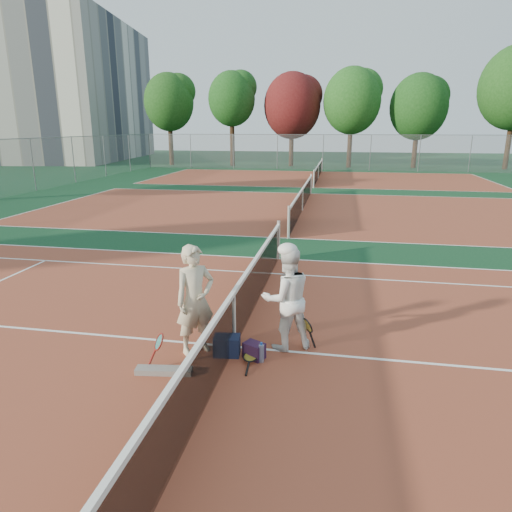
# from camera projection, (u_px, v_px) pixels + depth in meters

# --- Properties ---
(ground) EXTENTS (130.00, 130.00, 0.00)m
(ground) POSITION_uv_depth(u_px,v_px,m) (234.00, 347.00, 7.77)
(ground) COLOR #0E341B
(ground) RESTS_ON ground
(court_main) EXTENTS (23.77, 10.97, 0.01)m
(court_main) POSITION_uv_depth(u_px,v_px,m) (234.00, 347.00, 7.77)
(court_main) COLOR brown
(court_main) RESTS_ON ground
(court_far_a) EXTENTS (23.77, 10.97, 0.01)m
(court_far_a) POSITION_uv_depth(u_px,v_px,m) (302.00, 210.00, 20.54)
(court_far_a) COLOR brown
(court_far_a) RESTS_ON ground
(court_far_b) EXTENTS (23.77, 10.97, 0.01)m
(court_far_b) POSITION_uv_depth(u_px,v_px,m) (318.00, 178.00, 33.31)
(court_far_b) COLOR brown
(court_far_b) RESTS_ON ground
(net_main) EXTENTS (0.10, 10.98, 1.02)m
(net_main) POSITION_uv_depth(u_px,v_px,m) (234.00, 319.00, 7.63)
(net_main) COLOR black
(net_main) RESTS_ON ground
(net_far_a) EXTENTS (0.10, 10.98, 1.02)m
(net_far_a) POSITION_uv_depth(u_px,v_px,m) (303.00, 199.00, 20.40)
(net_far_a) COLOR black
(net_far_a) RESTS_ON ground
(net_far_b) EXTENTS (0.10, 10.98, 1.02)m
(net_far_b) POSITION_uv_depth(u_px,v_px,m) (318.00, 171.00, 33.17)
(net_far_b) COLOR black
(net_far_b) RESTS_ON ground
(fence_back) EXTENTS (32.00, 0.06, 3.00)m
(fence_back) POSITION_uv_depth(u_px,v_px,m) (323.00, 152.00, 39.53)
(fence_back) COLOR slate
(fence_back) RESTS_ON ground
(apartment_block) EXTENTS (12.96, 23.18, 15.00)m
(apartment_block) POSITION_uv_depth(u_px,v_px,m) (83.00, 92.00, 52.26)
(apartment_block) COLOR beige
(apartment_block) RESTS_ON ground
(player_a) EXTENTS (0.79, 0.77, 1.83)m
(player_a) POSITION_uv_depth(u_px,v_px,m) (195.00, 300.00, 7.37)
(player_a) COLOR beige
(player_a) RESTS_ON ground
(player_b) EXTENTS (1.06, 0.97, 1.76)m
(player_b) POSITION_uv_depth(u_px,v_px,m) (287.00, 298.00, 7.54)
(player_b) COLOR white
(player_b) RESTS_ON ground
(racket_red) EXTENTS (0.40, 0.39, 0.55)m
(racket_red) POSITION_uv_depth(u_px,v_px,m) (159.00, 351.00, 7.05)
(racket_red) COLOR maroon
(racket_red) RESTS_ON ground
(racket_black_held) EXTENTS (0.36, 0.36, 0.57)m
(racket_black_held) POSITION_uv_depth(u_px,v_px,m) (307.00, 334.00, 7.58)
(racket_black_held) COLOR black
(racket_black_held) RESTS_ON ground
(racket_spare) EXTENTS (0.30, 0.61, 0.12)m
(racket_spare) POSITION_uv_depth(u_px,v_px,m) (250.00, 358.00, 7.27)
(racket_spare) COLOR black
(racket_spare) RESTS_ON ground
(sports_bag_navy) EXTENTS (0.45, 0.34, 0.33)m
(sports_bag_navy) POSITION_uv_depth(u_px,v_px,m) (227.00, 346.00, 7.45)
(sports_bag_navy) COLOR black
(sports_bag_navy) RESTS_ON ground
(sports_bag_purple) EXTENTS (0.39, 0.35, 0.26)m
(sports_bag_purple) POSITION_uv_depth(u_px,v_px,m) (254.00, 351.00, 7.36)
(sports_bag_purple) COLOR #26102B
(sports_bag_purple) RESTS_ON ground
(net_cover_canvas) EXTENTS (0.88, 0.31, 0.09)m
(net_cover_canvas) POSITION_uv_depth(u_px,v_px,m) (164.00, 371.00, 6.92)
(net_cover_canvas) COLOR slate
(net_cover_canvas) RESTS_ON ground
(water_bottle) EXTENTS (0.09, 0.09, 0.30)m
(water_bottle) POSITION_uv_depth(u_px,v_px,m) (261.00, 353.00, 7.23)
(water_bottle) COLOR silver
(water_bottle) RESTS_ON ground
(tree_back_0) EXTENTS (4.72, 4.72, 8.64)m
(tree_back_0) POSITION_uv_depth(u_px,v_px,m) (169.00, 102.00, 43.63)
(tree_back_0) COLOR #382314
(tree_back_0) RESTS_ON ground
(tree_back_1) EXTENTS (4.36, 4.36, 8.66)m
(tree_back_1) POSITION_uv_depth(u_px,v_px,m) (232.00, 99.00, 42.42)
(tree_back_1) COLOR #382314
(tree_back_1) RESTS_ON ground
(tree_back_maroon) EXTENTS (5.26, 5.26, 8.57)m
(tree_back_maroon) POSITION_uv_depth(u_px,v_px,m) (292.00, 106.00, 42.42)
(tree_back_maroon) COLOR #382314
(tree_back_maroon) RESTS_ON ground
(tree_back_3) EXTENTS (5.12, 5.12, 8.84)m
(tree_back_3) POSITION_uv_depth(u_px,v_px,m) (352.00, 101.00, 40.85)
(tree_back_3) COLOR #382314
(tree_back_3) RESTS_ON ground
(tree_back_4) EXTENTS (5.05, 5.05, 8.27)m
(tree_back_4) POSITION_uv_depth(u_px,v_px,m) (419.00, 107.00, 40.60)
(tree_back_4) COLOR #382314
(tree_back_4) RESTS_ON ground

